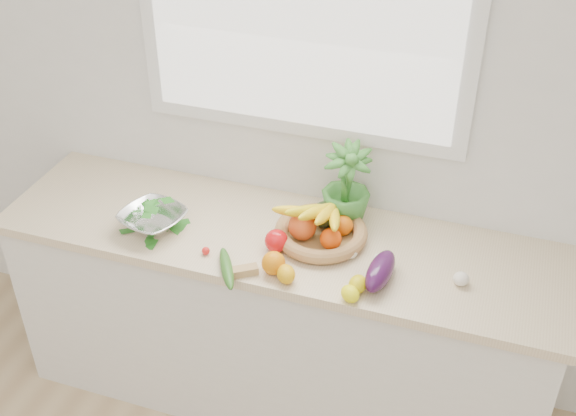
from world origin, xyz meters
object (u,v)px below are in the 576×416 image
(apple, at_px, (276,241))
(fruit_basket, at_px, (320,228))
(potted_herb, at_px, (346,185))
(eggplant, at_px, (380,271))
(colander_with_spinach, at_px, (152,216))
(cucumber, at_px, (227,268))

(apple, distance_m, fruit_basket, 0.18)
(potted_herb, height_order, fruit_basket, potted_herb)
(potted_herb, bearing_deg, fruit_basket, -111.84)
(eggplant, xyz_separation_m, fruit_basket, (-0.27, 0.17, 0.01))
(fruit_basket, height_order, colander_with_spinach, fruit_basket)
(colander_with_spinach, bearing_deg, cucumber, -22.63)
(potted_herb, bearing_deg, colander_with_spinach, -157.06)
(eggplant, height_order, colander_with_spinach, colander_with_spinach)
(cucumber, distance_m, fruit_basket, 0.40)
(apple, bearing_deg, potted_herb, 54.02)
(eggplant, xyz_separation_m, cucumber, (-0.54, -0.13, -0.02))
(cucumber, height_order, potted_herb, potted_herb)
(potted_herb, xyz_separation_m, colander_with_spinach, (-0.70, -0.30, -0.11))
(apple, distance_m, colander_with_spinach, 0.50)
(eggplant, distance_m, potted_herb, 0.40)
(cucumber, height_order, colander_with_spinach, colander_with_spinach)
(eggplant, distance_m, fruit_basket, 0.32)
(colander_with_spinach, bearing_deg, eggplant, -1.40)
(apple, distance_m, eggplant, 0.41)
(apple, relative_size, eggplant, 0.39)
(eggplant, bearing_deg, colander_with_spinach, 178.60)
(apple, height_order, fruit_basket, fruit_basket)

